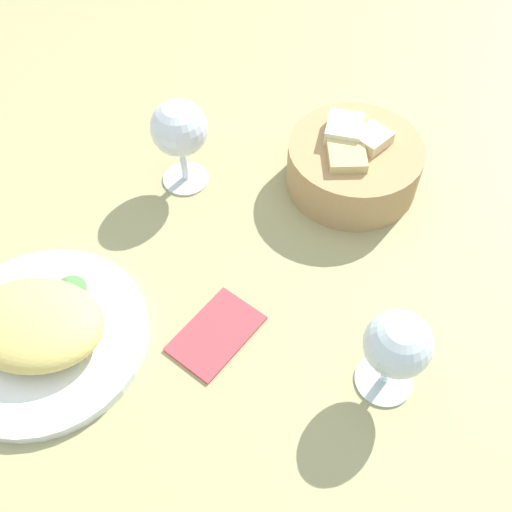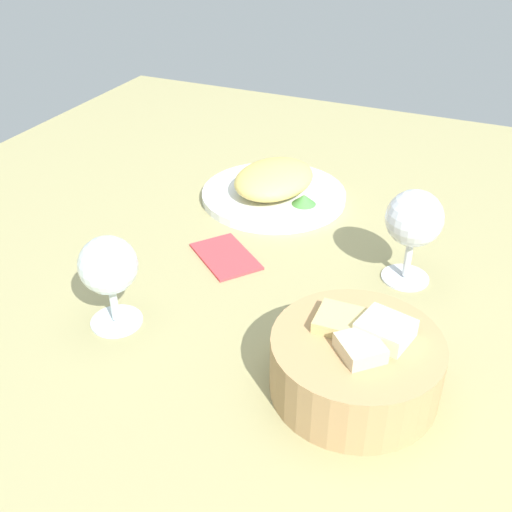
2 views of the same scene
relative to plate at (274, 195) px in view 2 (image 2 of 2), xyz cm
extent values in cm
cube|color=#9A9362|center=(16.74, 8.15, -1.70)|extent=(140.00, 140.00, 2.00)
cylinder|color=white|center=(0.00, 0.00, 0.00)|extent=(24.88, 24.88, 1.40)
ellipsoid|color=#D5BD62|center=(0.00, 0.00, 3.11)|extent=(17.97, 14.91, 4.81)
cone|color=#44843C|center=(2.27, 6.35, 1.55)|extent=(4.06, 4.06, 1.71)
cylinder|color=tan|center=(38.72, 25.60, 2.77)|extent=(18.51, 18.51, 6.94)
cube|color=beige|center=(40.74, 26.31, 5.66)|extent=(6.09, 6.07, 4.53)
cube|color=beige|center=(37.12, 27.97, 5.67)|extent=(5.84, 6.23, 5.28)
cube|color=tan|center=(37.09, 23.25, 4.84)|extent=(5.06, 5.59, 5.45)
cylinder|color=silver|center=(39.59, -5.13, -0.40)|extent=(6.56, 6.56, 0.60)
cylinder|color=silver|center=(39.59, -5.13, 2.14)|extent=(1.00, 1.00, 4.48)
sphere|color=silver|center=(39.59, -5.13, 7.98)|extent=(7.20, 7.20, 7.20)
cylinder|color=silver|center=(15.01, 26.22, -0.40)|extent=(6.62, 6.62, 0.60)
cylinder|color=silver|center=(15.01, 26.22, 2.51)|extent=(1.00, 1.00, 5.22)
sphere|color=silver|center=(15.01, 26.22, 8.97)|extent=(7.72, 7.72, 7.72)
cube|color=#DE3A41|center=(20.39, 0.79, -0.30)|extent=(12.31, 12.97, 0.80)
camera|label=1|loc=(25.14, -33.79, 62.00)|focal=41.77mm
camera|label=2|loc=(87.98, 35.76, 48.31)|focal=42.89mm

